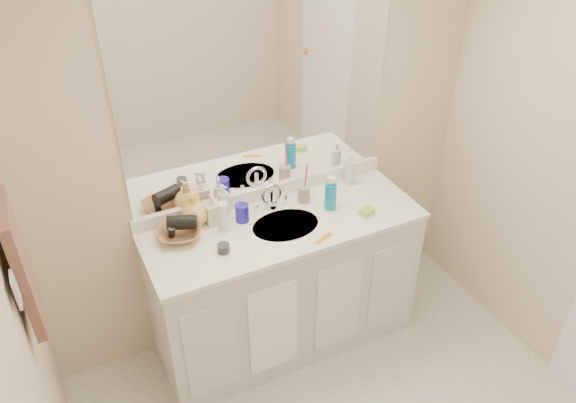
# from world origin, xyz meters

# --- Properties ---
(wall_back) EXTENTS (2.60, 0.02, 2.40)m
(wall_back) POSITION_xyz_m (0.00, 1.30, 1.20)
(wall_back) COLOR beige
(wall_back) RESTS_ON floor
(vanity_cabinet) EXTENTS (1.50, 0.55, 0.85)m
(vanity_cabinet) POSITION_xyz_m (0.00, 1.02, 0.42)
(vanity_cabinet) COLOR silver
(vanity_cabinet) RESTS_ON floor
(countertop) EXTENTS (1.52, 0.57, 0.03)m
(countertop) POSITION_xyz_m (0.00, 1.02, 0.86)
(countertop) COLOR white
(countertop) RESTS_ON vanity_cabinet
(backsplash) EXTENTS (1.52, 0.03, 0.08)m
(backsplash) POSITION_xyz_m (0.00, 1.29, 0.92)
(backsplash) COLOR white
(backsplash) RESTS_ON countertop
(sink_basin) EXTENTS (0.37, 0.37, 0.02)m
(sink_basin) POSITION_xyz_m (0.00, 1.00, 0.87)
(sink_basin) COLOR beige
(sink_basin) RESTS_ON countertop
(faucet) EXTENTS (0.02, 0.02, 0.11)m
(faucet) POSITION_xyz_m (0.00, 1.18, 0.94)
(faucet) COLOR silver
(faucet) RESTS_ON countertop
(mirror) EXTENTS (1.48, 0.01, 1.20)m
(mirror) POSITION_xyz_m (0.00, 1.29, 1.56)
(mirror) COLOR white
(mirror) RESTS_ON wall_back
(blue_mug) EXTENTS (0.09, 0.09, 0.10)m
(blue_mug) POSITION_xyz_m (-0.19, 1.14, 0.93)
(blue_mug) COLOR #1C17A2
(blue_mug) RESTS_ON countertop
(tan_cup) EXTENTS (0.08, 0.08, 0.10)m
(tan_cup) POSITION_xyz_m (0.19, 1.16, 0.93)
(tan_cup) COLOR tan
(tan_cup) RESTS_ON countertop
(toothbrush) EXTENTS (0.02, 0.04, 0.20)m
(toothbrush) POSITION_xyz_m (0.20, 1.16, 1.03)
(toothbrush) COLOR #FF4366
(toothbrush) RESTS_ON tan_cup
(mouthwash_bottle) EXTENTS (0.09, 0.09, 0.16)m
(mouthwash_bottle) POSITION_xyz_m (0.29, 1.04, 0.96)
(mouthwash_bottle) COLOR #0E83B1
(mouthwash_bottle) RESTS_ON countertop
(clear_pump_bottle) EXTENTS (0.06, 0.06, 0.15)m
(clear_pump_bottle) POSITION_xyz_m (0.52, 1.21, 0.95)
(clear_pump_bottle) COLOR silver
(clear_pump_bottle) RESTS_ON countertop
(soap_dish) EXTENTS (0.09, 0.08, 0.01)m
(soap_dish) POSITION_xyz_m (0.44, 0.89, 0.89)
(soap_dish) COLOR white
(soap_dish) RESTS_ON countertop
(green_soap) EXTENTS (0.09, 0.07, 0.03)m
(green_soap) POSITION_xyz_m (0.44, 0.89, 0.90)
(green_soap) COLOR #8FCF32
(green_soap) RESTS_ON soap_dish
(orange_comb) EXTENTS (0.12, 0.06, 0.00)m
(orange_comb) POSITION_xyz_m (0.13, 0.81, 0.88)
(orange_comb) COLOR orange
(orange_comb) RESTS_ON countertop
(dark_jar) EXTENTS (0.08, 0.08, 0.04)m
(dark_jar) POSITION_xyz_m (-0.38, 0.94, 0.90)
(dark_jar) COLOR #2F2F36
(dark_jar) RESTS_ON countertop
(extra_white_bottle) EXTENTS (0.06, 0.06, 0.17)m
(extra_white_bottle) POSITION_xyz_m (-0.31, 1.11, 0.96)
(extra_white_bottle) COLOR white
(extra_white_bottle) RESTS_ON countertop
(soap_bottle_white) EXTENTS (0.09, 0.09, 0.18)m
(soap_bottle_white) POSITION_xyz_m (-0.25, 1.25, 0.97)
(soap_bottle_white) COLOR white
(soap_bottle_white) RESTS_ON countertop
(soap_bottle_cream) EXTENTS (0.08, 0.08, 0.17)m
(soap_bottle_cream) POSITION_xyz_m (-0.34, 1.20, 0.97)
(soap_bottle_cream) COLOR #FAEACC
(soap_bottle_cream) RESTS_ON countertop
(soap_bottle_yellow) EXTENTS (0.20, 0.20, 0.19)m
(soap_bottle_yellow) POSITION_xyz_m (-0.43, 1.23, 0.98)
(soap_bottle_yellow) COLOR #EEC05C
(soap_bottle_yellow) RESTS_ON countertop
(wicker_basket) EXTENTS (0.28, 0.28, 0.06)m
(wicker_basket) POSITION_xyz_m (-0.54, 1.15, 0.91)
(wicker_basket) COLOR #97653C
(wicker_basket) RESTS_ON countertop
(hair_dryer) EXTENTS (0.17, 0.13, 0.08)m
(hair_dryer) POSITION_xyz_m (-0.52, 1.15, 0.97)
(hair_dryer) COLOR black
(hair_dryer) RESTS_ON wicker_basket
(hand_towel) EXTENTS (0.04, 0.32, 0.55)m
(hand_towel) POSITION_xyz_m (-1.25, 0.77, 1.25)
(hand_towel) COLOR #51342B
(hand_towel) RESTS_ON towel_ring
(switch_plate) EXTENTS (0.01, 0.08, 0.13)m
(switch_plate) POSITION_xyz_m (-1.27, 0.57, 1.30)
(switch_plate) COLOR silver
(switch_plate) RESTS_ON wall_left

